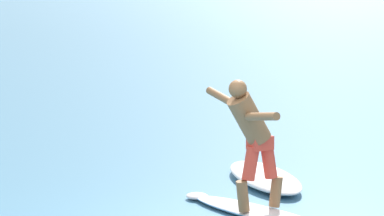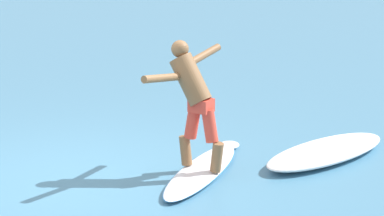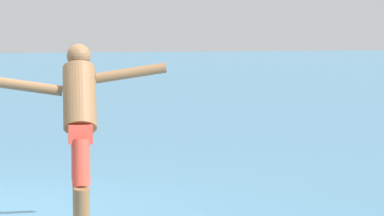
% 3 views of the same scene
% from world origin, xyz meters
% --- Properties ---
extents(surfer, '(0.88, 1.45, 1.53)m').
position_xyz_m(surfer, '(1.23, 0.55, 0.99)').
color(surfer, brown).
rests_on(surfer, surfboard).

